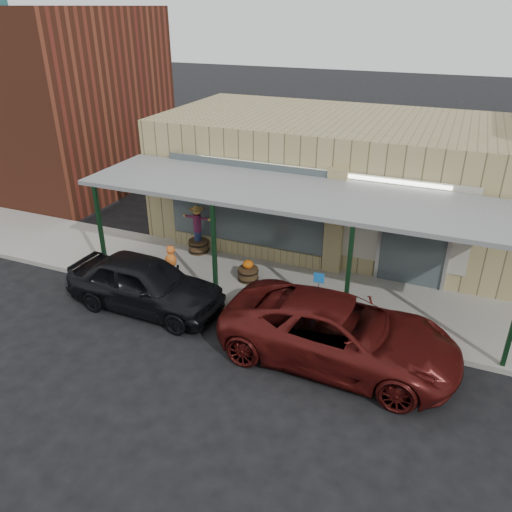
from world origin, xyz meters
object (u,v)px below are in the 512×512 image
at_px(barrel_scarecrow, 198,236).
at_px(barrel_pumpkin, 248,272).
at_px(parked_sedan, 145,283).
at_px(car_maroon, 339,333).
at_px(handicap_sign, 318,289).

xyz_separation_m(barrel_scarecrow, barrel_pumpkin, (2.28, -1.12, -0.31)).
height_order(barrel_pumpkin, parked_sedan, parked_sedan).
distance_m(barrel_scarecrow, car_maroon, 6.67).
xyz_separation_m(handicap_sign, car_maroon, (0.90, -1.31, -0.24)).
relative_size(barrel_pumpkin, car_maroon, 0.13).
distance_m(barrel_pumpkin, handicap_sign, 2.78).
xyz_separation_m(barrel_scarecrow, handicap_sign, (4.74, -2.26, 0.29)).
bearing_deg(parked_sedan, handicap_sign, -75.16).
relative_size(barrel_scarecrow, parked_sedan, 0.37).
bearing_deg(barrel_pumpkin, car_maroon, -36.19).
height_order(barrel_scarecrow, car_maroon, barrel_scarecrow).
height_order(handicap_sign, car_maroon, car_maroon).
relative_size(barrel_scarecrow, handicap_sign, 1.25).
relative_size(barrel_pumpkin, handicap_sign, 0.54).
bearing_deg(parked_sedan, barrel_scarecrow, 4.84).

